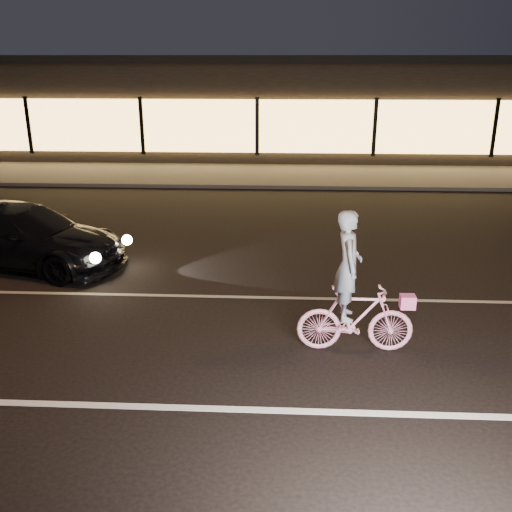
{
  "coord_description": "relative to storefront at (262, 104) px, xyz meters",
  "views": [
    {
      "loc": [
        1.07,
        -7.52,
        4.14
      ],
      "look_at": [
        0.66,
        0.6,
        1.29
      ],
      "focal_mm": 40.0,
      "sensor_mm": 36.0,
      "label": 1
    }
  ],
  "objects": [
    {
      "name": "sedan",
      "position": [
        -4.3,
        -15.51,
        -1.51
      ],
      "size": [
        4.69,
        2.85,
        1.27
      ],
      "rotation": [
        0.0,
        0.0,
        1.31
      ],
      "color": "black",
      "rests_on": "ground"
    },
    {
      "name": "lane_stripe_far",
      "position": [
        0.0,
        -16.97,
        -2.14
      ],
      "size": [
        60.0,
        0.1,
        0.01
      ],
      "primitive_type": "cube",
      "color": "gray",
      "rests_on": "ground"
    },
    {
      "name": "ground",
      "position": [
        0.0,
        -18.97,
        -2.15
      ],
      "size": [
        90.0,
        90.0,
        0.0
      ],
      "primitive_type": "plane",
      "color": "black",
      "rests_on": "ground"
    },
    {
      "name": "lane_stripe_near",
      "position": [
        0.0,
        -20.47,
        -2.14
      ],
      "size": [
        60.0,
        0.12,
        0.01
      ],
      "primitive_type": "cube",
      "color": "silver",
      "rests_on": "ground"
    },
    {
      "name": "sidewalk",
      "position": [
        0.0,
        -5.97,
        -2.09
      ],
      "size": [
        30.0,
        4.0,
        0.12
      ],
      "primitive_type": "cube",
      "color": "#383533",
      "rests_on": "ground"
    },
    {
      "name": "storefront",
      "position": [
        0.0,
        0.0,
        0.0
      ],
      "size": [
        25.4,
        8.42,
        4.2
      ],
      "color": "black",
      "rests_on": "ground"
    },
    {
      "name": "cyclist",
      "position": [
        2.11,
        -18.86,
        -1.38
      ],
      "size": [
        1.71,
        0.59,
        2.15
      ],
      "rotation": [
        0.0,
        0.0,
        1.57
      ],
      "color": "#FF3977",
      "rests_on": "ground"
    }
  ]
}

